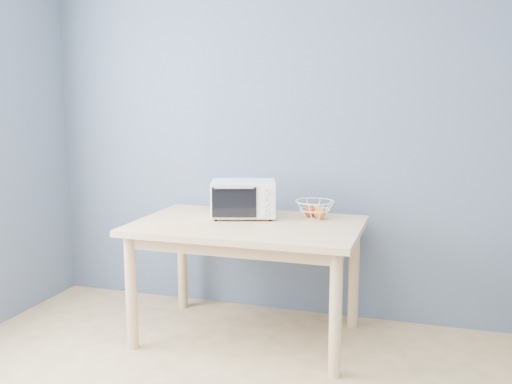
% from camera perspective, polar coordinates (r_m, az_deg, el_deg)
% --- Properties ---
extents(room, '(4.01, 4.51, 2.61)m').
position_cam_1_polar(room, '(1.78, -7.95, 2.46)').
color(room, tan).
rests_on(room, ground).
extents(dining_table, '(1.40, 0.90, 0.75)m').
position_cam_1_polar(dining_table, '(3.57, -0.85, -4.67)').
color(dining_table, '#DDB384').
rests_on(dining_table, ground).
extents(toaster_oven, '(0.47, 0.40, 0.24)m').
position_cam_1_polar(toaster_oven, '(3.68, -1.51, -0.63)').
color(toaster_oven, silver).
rests_on(toaster_oven, dining_table).
extents(fruit_basket, '(0.28, 0.28, 0.12)m').
position_cam_1_polar(fruit_basket, '(3.68, 5.92, -1.74)').
color(fruit_basket, silver).
rests_on(fruit_basket, dining_table).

